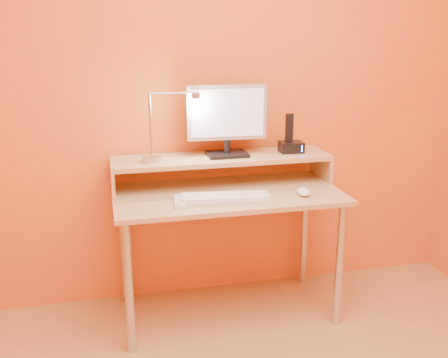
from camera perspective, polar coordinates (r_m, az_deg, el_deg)
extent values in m
cube|color=orange|center=(2.96, -1.05, 10.27)|extent=(3.00, 0.04, 2.50)
cylinder|color=silver|center=(2.61, -10.35, -11.72)|extent=(0.04, 0.04, 0.69)
cylinder|color=silver|center=(2.86, 12.52, -9.26)|extent=(0.04, 0.04, 0.69)
cylinder|color=silver|center=(3.06, -10.88, -7.37)|extent=(0.04, 0.04, 0.69)
cylinder|color=silver|center=(3.28, 8.79, -5.64)|extent=(0.04, 0.04, 0.69)
cube|color=tan|center=(2.77, 0.40, -1.67)|extent=(1.20, 0.60, 0.02)
cube|color=tan|center=(2.82, -12.09, -0.02)|extent=(0.02, 0.30, 0.14)
cube|color=tan|center=(3.06, 10.55, 1.41)|extent=(0.02, 0.30, 0.14)
cube|color=tan|center=(2.86, -0.29, 2.28)|extent=(1.20, 0.30, 0.02)
cube|color=black|center=(2.87, 0.35, 2.73)|extent=(0.22, 0.16, 0.02)
cylinder|color=black|center=(2.85, 0.35, 3.59)|extent=(0.04, 0.04, 0.07)
cube|color=#ACACB6|center=(2.83, 0.31, 7.29)|extent=(0.44, 0.06, 0.30)
cube|color=black|center=(2.85, 0.20, 7.36)|extent=(0.39, 0.03, 0.25)
cube|color=silver|center=(2.81, 0.40, 7.23)|extent=(0.39, 0.02, 0.26)
cylinder|color=silver|center=(2.77, -7.90, 2.17)|extent=(0.10, 0.10, 0.02)
cylinder|color=silver|center=(2.73, -8.05, 5.78)|extent=(0.01, 0.01, 0.33)
cylinder|color=silver|center=(2.72, -5.64, 9.33)|extent=(0.24, 0.01, 0.01)
cylinder|color=silver|center=(2.74, -3.11, 9.12)|extent=(0.04, 0.04, 0.03)
cylinder|color=#FFEAC6|center=(2.74, -3.11, 8.79)|extent=(0.03, 0.03, 0.00)
cube|color=black|center=(2.97, 7.35, 3.49)|extent=(0.13, 0.11, 0.06)
cube|color=black|center=(2.94, 7.15, 5.57)|extent=(0.04, 0.03, 0.16)
cube|color=#1369FF|center=(2.94, 8.52, 3.31)|extent=(0.01, 0.00, 0.04)
cube|color=silver|center=(2.62, 0.07, -2.20)|extent=(0.47, 0.20, 0.02)
ellipsoid|color=white|center=(2.74, 8.70, -1.38)|extent=(0.08, 0.12, 0.04)
cube|color=silver|center=(2.60, -4.93, -2.48)|extent=(0.07, 0.19, 0.02)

